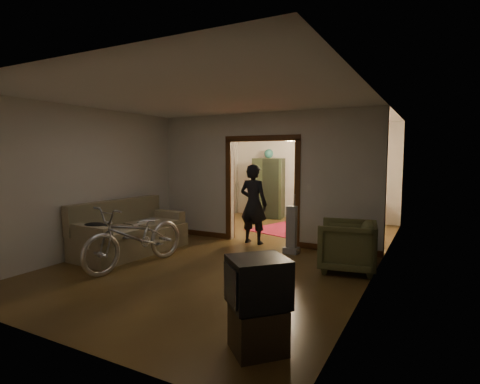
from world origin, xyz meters
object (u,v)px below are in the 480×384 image
Objects in this scene: sofa at (132,227)px; bicycle at (136,236)px; locker at (268,188)px; desk at (350,210)px; armchair at (347,246)px; person at (253,204)px.

sofa is 0.98m from bicycle.
locker is (0.70, 5.04, 0.40)m from sofa.
desk is at bearing 61.49° from sofa.
locker is at bearing 174.62° from desk.
locker reaches higher than desk.
sofa is 2.43× the size of armchair.
sofa is 2.04× the size of desk.
bicycle is (0.73, -0.65, 0.03)m from sofa.
bicycle reaches higher than sofa.
bicycle reaches higher than desk.
armchair is 0.84× the size of desk.
desk is (1.40, 3.17, -0.46)m from person.
person is 0.95× the size of locker.
sofa is at bearing 48.74° from person.
bicycle is at bearing -37.59° from sofa.
person is (-2.20, 1.00, 0.44)m from armchair.
armchair is at bearing 158.61° from person.
desk is at bearing -178.59° from armchair.
armchair is at bearing 32.30° from bicycle.
desk is (3.16, 4.98, -0.11)m from sofa.
sofa is 5.10m from locker.
person is at bearing -117.74° from desk.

